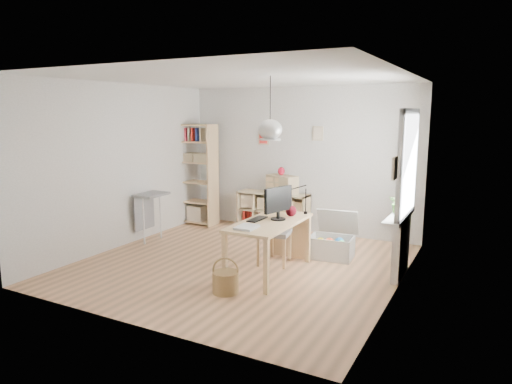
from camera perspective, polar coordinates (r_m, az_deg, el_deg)
The scene contains 20 objects.
ground at distance 6.88m, azimuth -1.93°, elevation -8.96°, with size 4.50×4.50×0.00m, color tan.
room_shell at distance 6.12m, azimuth 1.78°, elevation 7.81°, with size 4.50×4.50×4.50m.
window_unit at distance 6.37m, azimuth 18.53°, elevation 3.31°, with size 0.07×1.16×1.46m.
radiator at distance 6.59m, azimuth 17.68°, elevation -6.64°, with size 0.10×0.80×0.80m, color white.
windowsill at distance 6.50m, azimuth 17.44°, elevation -2.96°, with size 0.22×1.20×0.06m, color white.
desk at distance 6.32m, azimuth 1.71°, elevation -4.47°, with size 0.70×1.50×0.75m.
cube_shelf at distance 8.79m, azimuth 2.12°, elevation -2.75°, with size 1.40×0.38×0.72m.
tall_bookshelf at distance 9.20m, azimuth -7.44°, elevation 2.73°, with size 0.80×0.38×2.00m.
side_table at distance 8.14m, azimuth -13.27°, elevation -1.38°, with size 0.40×0.55×0.85m.
chair at distance 6.81m, azimuth 2.44°, elevation -4.55°, with size 0.53×0.53×0.92m.
wicker_basket at distance 5.81m, azimuth -3.82°, elevation -11.08°, with size 0.33×0.33×0.46m.
storage_chest at distance 7.24m, azimuth 9.58°, elevation -6.24°, with size 0.72×0.79×0.70m.
monitor at distance 6.33m, azimuth 2.80°, elevation -1.18°, with size 0.21×0.52×0.46m.
keyboard at distance 6.36m, azimuth 0.15°, elevation -3.41°, with size 0.14×0.37×0.02m, color black.
task_lamp at distance 6.74m, azimuth 4.65°, elevation -0.41°, with size 0.37×0.14×0.40m.
yarn_ball at distance 6.58m, azimuth 4.40°, elevation -2.37°, with size 0.16×0.16×0.16m, color #4D0A10.
paper_tray at distance 5.90m, azimuth -1.16°, elevation -4.42°, with size 0.24×0.31×0.03m, color white.
drawer_chest at distance 8.55m, azimuth 3.28°, elevation 0.94°, with size 0.61×0.28×0.35m, color tan.
red_vase at distance 8.52m, azimuth 3.18°, elevation 2.62°, with size 0.13×0.13×0.15m, color maroon.
potted_plant at distance 6.54m, azimuth 17.47°, elevation -1.30°, with size 0.26×0.23×0.29m, color #39702A.
Camera 1 is at (3.24, -5.65, 2.23)m, focal length 32.00 mm.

